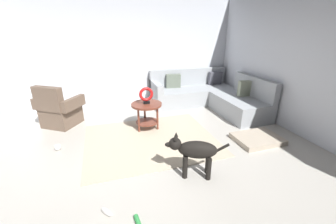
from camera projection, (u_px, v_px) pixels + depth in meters
ground_plane at (152, 165)px, 3.27m from camera, size 6.00×6.00×0.10m
wall_back at (123, 52)px, 5.38m from camera, size 6.00×0.12×2.70m
wall_right at (320, 64)px, 3.59m from camera, size 0.12×6.00×2.70m
area_rug at (151, 140)px, 3.92m from camera, size 2.30×1.90×0.01m
sectional_couch at (209, 96)px, 5.50m from camera, size 2.20×2.25×0.88m
armchair at (59, 111)px, 4.39m from camera, size 1.00×0.94×0.88m
side_table at (147, 109)px, 4.21m from camera, size 0.60×0.60×0.54m
torus_sculpture at (146, 95)px, 4.10m from camera, size 0.28×0.08×0.33m
dog_bed_mat at (257, 139)px, 3.86m from camera, size 0.80×0.60×0.09m
dog at (194, 151)px, 2.85m from camera, size 0.80×0.41×0.63m
dog_toy_ball at (58, 147)px, 3.57m from camera, size 0.11×0.11×0.11m
dog_toy_rope at (138, 221)px, 2.23m from camera, size 0.07×0.15×0.05m
dog_toy_bone at (107, 212)px, 2.34m from camera, size 0.16×0.18×0.06m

